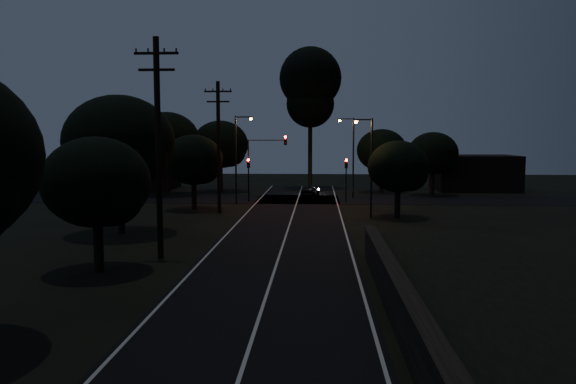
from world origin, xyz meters
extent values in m
cube|color=black|center=(0.00, 22.00, 0.01)|extent=(8.00, 70.00, 0.02)
cube|color=black|center=(0.00, 42.00, 0.01)|extent=(60.00, 8.00, 0.02)
cube|color=beige|center=(0.00, 22.00, 0.03)|extent=(0.12, 70.00, 0.01)
cube|color=beige|center=(-3.75, 22.00, 0.03)|extent=(0.12, 70.00, 0.01)
cube|color=beige|center=(3.75, 22.00, 0.03)|extent=(0.12, 70.00, 0.01)
cube|color=black|center=(4.60, 3.00, 0.75)|extent=(0.40, 26.00, 1.50)
cube|color=black|center=(4.60, 3.00, 1.55)|extent=(0.55, 26.00, 0.10)
cube|color=black|center=(8.00, 3.00, 0.60)|extent=(6.50, 26.00, 1.20)
cylinder|color=black|center=(-6.00, 15.00, 5.50)|extent=(0.30, 0.30, 11.00)
cube|color=black|center=(-6.00, 15.00, 10.20)|extent=(2.20, 0.12, 0.12)
cube|color=black|center=(-6.00, 15.00, 9.40)|extent=(1.80, 0.12, 0.12)
cylinder|color=black|center=(-6.00, 32.00, 5.25)|extent=(0.30, 0.30, 10.50)
cube|color=black|center=(-6.00, 32.00, 9.70)|extent=(2.20, 0.12, 0.12)
cube|color=black|center=(-6.00, 32.00, 8.90)|extent=(1.80, 0.12, 0.12)
cylinder|color=black|center=(-8.00, 12.00, 1.14)|extent=(0.44, 0.44, 2.28)
ellipsoid|color=black|center=(-8.00, 12.00, 4.09)|extent=(4.83, 4.83, 4.11)
sphere|color=black|center=(-7.15, 11.52, 3.60)|extent=(2.90, 2.90, 2.90)
cylinder|color=black|center=(-10.50, 22.00, 1.60)|extent=(0.44, 0.44, 3.20)
ellipsoid|color=black|center=(-10.50, 22.00, 5.80)|extent=(6.91, 6.91, 5.88)
sphere|color=black|center=(-9.29, 21.31, 5.10)|extent=(4.15, 4.15, 4.15)
cylinder|color=black|center=(-8.50, 34.00, 1.17)|extent=(0.44, 0.44, 2.33)
ellipsoid|color=black|center=(-8.50, 34.00, 4.19)|extent=(4.97, 4.97, 4.23)
sphere|color=black|center=(-7.63, 33.50, 3.70)|extent=(2.98, 2.98, 2.98)
cylinder|color=black|center=(-9.00, 50.00, 1.46)|extent=(0.44, 0.44, 2.93)
ellipsoid|color=black|center=(-9.00, 50.00, 5.28)|extent=(6.27, 6.27, 5.33)
sphere|color=black|center=(-7.90, 49.37, 4.65)|extent=(3.76, 3.76, 3.76)
cylinder|color=black|center=(-14.00, 46.00, 1.63)|extent=(0.44, 0.44, 3.26)
ellipsoid|color=black|center=(-14.00, 46.00, 5.83)|extent=(6.85, 6.85, 5.83)
sphere|color=black|center=(-12.80, 45.31, 5.14)|extent=(4.11, 4.11, 4.11)
cylinder|color=black|center=(9.00, 50.00, 1.28)|extent=(0.44, 0.44, 2.56)
ellipsoid|color=black|center=(9.00, 50.00, 4.63)|extent=(5.52, 5.52, 4.69)
sphere|color=black|center=(9.97, 49.45, 4.08)|extent=(3.31, 3.31, 3.31)
cylinder|color=black|center=(14.00, 47.00, 1.22)|extent=(0.44, 0.44, 2.45)
ellipsoid|color=black|center=(14.00, 47.00, 4.41)|extent=(5.22, 5.22, 4.44)
sphere|color=black|center=(14.91, 46.48, 3.88)|extent=(3.13, 3.13, 3.13)
cylinder|color=black|center=(8.00, 30.00, 1.08)|extent=(0.44, 0.44, 2.17)
ellipsoid|color=black|center=(8.00, 30.00, 3.89)|extent=(4.60, 4.60, 3.91)
sphere|color=black|center=(8.81, 29.54, 3.43)|extent=(2.76, 2.76, 2.76)
cylinder|color=black|center=(1.00, 55.00, 4.61)|extent=(0.50, 0.50, 9.22)
sphere|color=black|center=(1.00, 55.00, 13.07)|extent=(7.37, 7.37, 7.37)
sphere|color=black|center=(1.00, 55.00, 10.05)|extent=(5.70, 5.70, 5.70)
cube|color=black|center=(-20.00, 52.00, 2.20)|extent=(10.00, 8.00, 4.40)
cube|color=black|center=(20.00, 53.00, 2.00)|extent=(9.00, 7.00, 4.00)
cylinder|color=black|center=(-4.60, 40.00, 1.60)|extent=(0.12, 0.12, 3.20)
cube|color=black|center=(-4.60, 40.00, 3.65)|extent=(0.28, 0.22, 0.90)
sphere|color=#FF0705|center=(-4.60, 39.87, 3.95)|extent=(0.22, 0.22, 0.22)
cylinder|color=black|center=(4.60, 40.00, 1.60)|extent=(0.12, 0.12, 3.20)
cube|color=black|center=(4.60, 40.00, 3.65)|extent=(0.28, 0.22, 0.90)
sphere|color=#FF0705|center=(4.60, 39.87, 3.95)|extent=(0.22, 0.22, 0.22)
cylinder|color=black|center=(-4.60, 40.00, 2.50)|extent=(0.12, 0.12, 5.00)
cube|color=black|center=(-1.10, 40.00, 5.80)|extent=(0.28, 0.22, 0.90)
sphere|color=#FF0705|center=(-1.10, 39.87, 6.10)|extent=(0.22, 0.22, 0.22)
cube|color=black|center=(-2.85, 40.00, 5.80)|extent=(3.50, 0.08, 0.08)
cylinder|color=black|center=(-5.50, 38.00, 4.00)|extent=(0.16, 0.16, 8.00)
cube|color=black|center=(-4.80, 38.00, 7.90)|extent=(1.40, 0.10, 0.10)
cube|color=black|center=(-4.10, 38.00, 7.85)|extent=(0.35, 0.22, 0.12)
sphere|color=orange|center=(-4.10, 38.00, 7.75)|extent=(0.26, 0.26, 0.26)
cylinder|color=black|center=(5.50, 44.00, 4.00)|extent=(0.16, 0.16, 8.00)
cube|color=black|center=(4.80, 44.00, 7.90)|extent=(1.40, 0.10, 0.10)
cube|color=black|center=(4.10, 44.00, 7.85)|extent=(0.35, 0.22, 0.12)
sphere|color=orange|center=(4.10, 44.00, 7.75)|extent=(0.26, 0.26, 0.26)
cylinder|color=black|center=(6.00, 30.00, 3.75)|extent=(0.16, 0.16, 7.50)
cube|color=black|center=(5.40, 30.00, 7.40)|extent=(1.20, 0.10, 0.10)
cube|color=black|center=(4.80, 30.00, 7.35)|extent=(0.35, 0.22, 0.12)
sphere|color=orange|center=(4.80, 30.00, 7.25)|extent=(0.26, 0.26, 0.26)
imported|color=black|center=(1.19, 44.57, 0.61)|extent=(2.02, 3.78, 1.22)
camera|label=1|loc=(1.97, -12.64, 6.11)|focal=35.00mm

